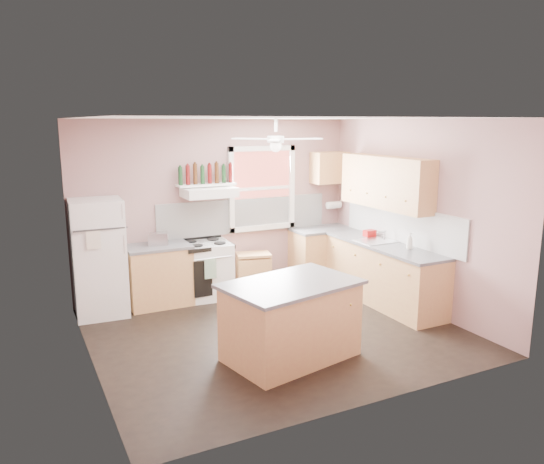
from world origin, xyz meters
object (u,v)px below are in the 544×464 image
island (291,322)px  stove (206,270)px  cart (254,273)px  refrigerator (99,258)px  toaster (158,239)px

island → stove: bearing=81.6°
stove → cart: size_ratio=1.61×
refrigerator → toaster: size_ratio=5.83×
toaster → island: size_ratio=0.20×
refrigerator → cart: bearing=5.2°
stove → island: size_ratio=0.61×
toaster → stove: toaster is taller
toaster → cart: (1.52, 0.01, -0.72)m
stove → cart: 0.83m
stove → island: same height
toaster → stove: (0.71, -0.01, -0.56)m
refrigerator → cart: size_ratio=3.06×
toaster → island: 2.67m
refrigerator → toaster: (0.85, 0.05, 0.17)m
stove → cart: stove is taller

